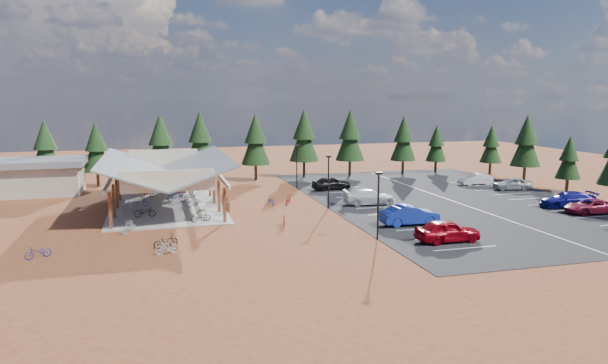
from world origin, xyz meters
The scene contains 45 objects.
ground centered at (0.00, 0.00, 0.00)m, with size 140.00×140.00×0.00m, color maroon.
asphalt_lot centered at (18.50, 3.00, 0.02)m, with size 27.00×44.00×0.04m, color black.
concrete_pad centered at (-10.00, 7.00, 0.05)m, with size 10.60×18.60×0.10m, color gray.
bike_pavilion centered at (-10.00, 7.00, 3.82)m, with size 11.65×19.40×4.97m.
outbuilding centered at (-24.00, 18.00, 2.03)m, with size 11.00×7.00×3.90m.
lamp_post_0 centered at (5.00, -10.00, 2.98)m, with size 0.50×0.25×5.14m.
lamp_post_1 centered at (5.00, 2.00, 2.98)m, with size 0.50×0.25×5.14m.
lamp_post_2 centered at (5.00, 14.00, 2.98)m, with size 0.50×0.25×5.14m.
trash_bin_0 centered at (-4.66, 3.13, 0.45)m, with size 0.60×0.60×0.90m, color #442718.
trash_bin_1 centered at (-4.39, 6.10, 0.45)m, with size 0.60×0.60×0.90m, color #442718.
pine_0 centered at (-23.42, 22.94, 4.93)m, with size 3.47×3.47×8.08m.
pine_1 centered at (-17.64, 21.40, 4.73)m, with size 3.33×3.33×7.75m.
pine_2 centered at (-10.23, 21.17, 5.33)m, with size 3.75×3.75×8.74m.
pine_3 centered at (-5.34, 23.00, 5.44)m, with size 3.83×3.83×8.91m.
pine_4 centered at (1.51, 21.56, 5.27)m, with size 3.71×3.71×8.64m.
pine_5 centered at (8.21, 22.45, 5.59)m, with size 3.93×3.93×9.16m.
pine_6 centered at (14.49, 21.87, 5.52)m, with size 3.88×3.88×9.04m.
pine_7 centered at (22.19, 21.52, 4.98)m, with size 3.50×3.50×8.16m.
pine_8 centered at (27.53, 22.00, 4.15)m, with size 2.92×2.92×6.80m.
pine_11 centered at (33.89, 3.58, 3.89)m, with size 2.74×2.74×6.39m.
pine_12 centered at (33.93, 11.03, 5.21)m, with size 3.66×3.66×8.53m.
pine_13 centered at (33.94, 18.35, 4.20)m, with size 2.96×2.96×6.89m.
bike_0 centered at (-12.01, 2.28, 0.59)m, with size 0.65×1.87×0.98m, color black.
bike_1 centered at (-13.18, 5.03, 0.60)m, with size 0.47×1.67×1.00m, color gray.
bike_2 centered at (-12.54, 7.36, 0.51)m, with size 0.54×1.56×0.82m, color navy.
bike_3 centered at (-11.89, 12.25, 0.65)m, with size 0.51×1.82×1.10m, color brown.
bike_4 centered at (-7.38, -0.80, 0.54)m, with size 0.58×1.67×0.88m, color black.
bike_5 centered at (-7.67, 6.61, 0.60)m, with size 0.47×1.65×0.99m, color gray.
bike_6 centered at (-9.02, 8.98, 0.58)m, with size 0.64×1.83×0.96m, color #264797.
bike_7 centered at (-7.86, 12.48, 0.56)m, with size 0.44×1.55×0.93m, color maroon.
bike_9 centered at (-13.14, -3.04, 0.51)m, with size 0.48×1.71×1.03m, color #92949A.
bike_10 centered at (-18.68, -8.46, 0.45)m, with size 0.60×1.71×0.90m, color navy.
bike_11 centered at (-0.85, -4.15, 0.53)m, with size 0.50×1.75×1.05m, color maroon.
bike_12 centered at (-10.45, -8.03, 0.48)m, with size 0.64×1.83×0.96m, color black.
bike_13 centered at (-10.41, -9.78, 0.50)m, with size 0.47×1.65×0.99m, color #9A9BA2.
bike_14 centered at (0.03, 5.09, 0.43)m, with size 0.57×1.64×0.86m, color #191E93.
bike_15 centered at (1.77, 5.11, 0.48)m, with size 0.45×1.60×0.96m, color maroon.
car_0 centered at (9.72, -12.02, 0.86)m, with size 1.95×4.84×1.65m, color #930310.
car_1 centered at (9.43, -6.39, 0.87)m, with size 1.75×5.02×1.65m, color #162F99.
car_3 centered at (9.54, 2.59, 0.81)m, with size 2.16×5.31×1.54m, color silver.
car_4 centered at (8.57, 11.90, 0.80)m, with size 1.80×4.47×1.52m, color black.
car_6 centered at (27.48, -6.73, 0.70)m, with size 2.20×4.77×1.32m, color maroon.
car_7 centered at (27.47, -3.86, 0.81)m, with size 2.15×5.28×1.53m, color navy.
car_8 centered at (28.63, 6.27, 0.77)m, with size 1.73×4.29×1.46m, color #9FA1A6.
car_9 centered at (26.70, 10.68, 0.73)m, with size 1.45×4.17×1.37m, color white.
Camera 1 is at (-10.89, -46.75, 10.62)m, focal length 32.00 mm.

